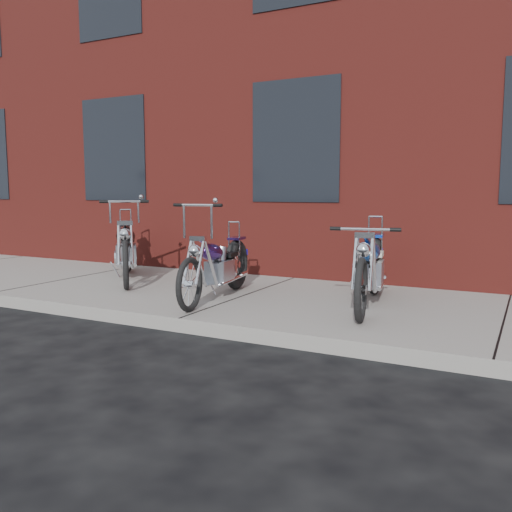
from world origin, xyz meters
The scene contains 6 objects.
ground centered at (0.00, 0.00, 0.00)m, with size 120.00×120.00×0.00m, color black.
sidewalk centered at (0.00, 1.50, 0.07)m, with size 22.00×3.00×0.15m, color gray.
building_brick centered at (0.00, 8.00, 4.00)m, with size 22.00×10.00×8.00m, color maroon.
chopper_purple centered at (-0.20, 1.10, 0.53)m, with size 0.57×2.08×1.17m.
chopper_blue centered at (1.57, 1.54, 0.56)m, with size 0.65×2.28×1.00m.
chopper_third centered at (-2.16, 1.71, 0.57)m, with size 1.61×1.86×1.19m.
Camera 1 is at (3.24, -4.50, 1.46)m, focal length 38.00 mm.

